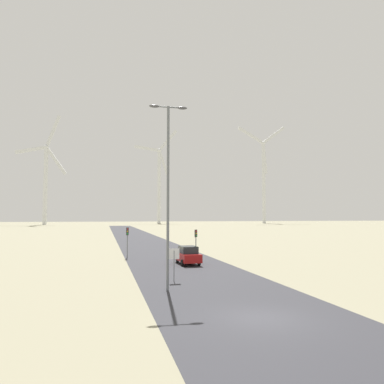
{
  "coord_description": "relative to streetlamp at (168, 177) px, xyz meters",
  "views": [
    {
      "loc": [
        -7.38,
        -17.03,
        4.89
      ],
      "look_at": [
        0.0,
        14.39,
        6.94
      ],
      "focal_mm": 35.0,
      "sensor_mm": 36.0,
      "label": 1
    }
  ],
  "objects": [
    {
      "name": "streetlamp",
      "position": [
        0.0,
        0.0,
        0.0
      ],
      "size": [
        2.6,
        0.32,
        12.3
      ],
      "color": "slate",
      "rests_on": "ground"
    },
    {
      "name": "wind_turbine_center",
      "position": [
        30.22,
        214.92,
        21.19
      ],
      "size": [
        26.94,
        10.19,
        60.58
      ],
      "color": "silver",
      "rests_on": "ground"
    },
    {
      "name": "road_surface",
      "position": [
        3.27,
        40.56,
        -7.42
      ],
      "size": [
        10.0,
        240.0,
        0.01
      ],
      "color": "#2D2D33",
      "rests_on": "ground"
    },
    {
      "name": "car_approaching",
      "position": [
        4.17,
        12.55,
        -6.52
      ],
      "size": [
        2.0,
        4.18,
        1.83
      ],
      "color": "maroon",
      "rests_on": "ground"
    },
    {
      "name": "wind_turbine_right",
      "position": [
        96.25,
        199.54,
        24.4
      ],
      "size": [
        35.49,
        6.62,
        64.72
      ],
      "color": "silver",
      "rests_on": "ground"
    },
    {
      "name": "ground_plane",
      "position": [
        3.27,
        -7.44,
        -7.43
      ],
      "size": [
        600.0,
        600.0,
        0.0
      ],
      "primitive_type": "plane",
      "color": "gray"
    },
    {
      "name": "traffic_light_post_near_right",
      "position": [
        6.64,
        19.22,
        -5.06
      ],
      "size": [
        0.28,
        0.34,
        3.22
      ],
      "color": "slate",
      "rests_on": "ground"
    },
    {
      "name": "wind_turbine_left",
      "position": [
        -35.51,
        191.26,
        18.97
      ],
      "size": [
        28.77,
        11.75,
        60.04
      ],
      "color": "silver",
      "rests_on": "ground"
    },
    {
      "name": "stop_sign_near",
      "position": [
        1.02,
        3.24,
        -5.72
      ],
      "size": [
        0.81,
        0.07,
        2.45
      ],
      "color": "slate",
      "rests_on": "ground"
    },
    {
      "name": "traffic_light_post_near_left",
      "position": [
        -1.44,
        19.78,
        -4.84
      ],
      "size": [
        0.28,
        0.34,
        3.52
      ],
      "color": "slate",
      "rests_on": "ground"
    }
  ]
}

